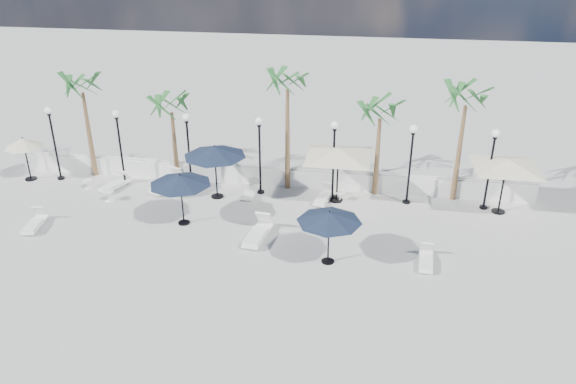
# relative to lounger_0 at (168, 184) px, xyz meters

# --- Properties ---
(ground) EXTENTS (100.00, 100.00, 0.00)m
(ground) POSITION_rel_lounger_0_xyz_m (4.59, -6.22, -0.27)
(ground) COLOR #A3A39E
(ground) RESTS_ON ground
(balustrade) EXTENTS (26.00, 0.30, 1.01)m
(balustrade) POSITION_rel_lounger_0_xyz_m (4.59, 1.28, 0.20)
(balustrade) COLOR silver
(balustrade) RESTS_ON ground
(lamppost_0) EXTENTS (0.36, 0.36, 3.84)m
(lamppost_0) POSITION_rel_lounger_0_xyz_m (-5.91, 0.28, 2.22)
(lamppost_0) COLOR black
(lamppost_0) RESTS_ON ground
(lamppost_1) EXTENTS (0.36, 0.36, 3.84)m
(lamppost_1) POSITION_rel_lounger_0_xyz_m (-2.41, 0.28, 2.22)
(lamppost_1) COLOR black
(lamppost_1) RESTS_ON ground
(lamppost_2) EXTENTS (0.36, 0.36, 3.84)m
(lamppost_2) POSITION_rel_lounger_0_xyz_m (1.09, 0.28, 2.22)
(lamppost_2) COLOR black
(lamppost_2) RESTS_ON ground
(lamppost_3) EXTENTS (0.36, 0.36, 3.84)m
(lamppost_3) POSITION_rel_lounger_0_xyz_m (4.59, 0.28, 2.22)
(lamppost_3) COLOR black
(lamppost_3) RESTS_ON ground
(lamppost_4) EXTENTS (0.36, 0.36, 3.84)m
(lamppost_4) POSITION_rel_lounger_0_xyz_m (8.09, 0.28, 2.22)
(lamppost_4) COLOR black
(lamppost_4) RESTS_ON ground
(lamppost_5) EXTENTS (0.36, 0.36, 3.84)m
(lamppost_5) POSITION_rel_lounger_0_xyz_m (11.59, 0.28, 2.22)
(lamppost_5) COLOR black
(lamppost_5) RESTS_ON ground
(lamppost_6) EXTENTS (0.36, 0.36, 3.84)m
(lamppost_6) POSITION_rel_lounger_0_xyz_m (15.09, 0.28, 2.22)
(lamppost_6) COLOR black
(lamppost_6) RESTS_ON ground
(palm_0) EXTENTS (2.60, 2.60, 5.50)m
(palm_0) POSITION_rel_lounger_0_xyz_m (-4.41, 1.08, 4.26)
(palm_0) COLOR brown
(palm_0) RESTS_ON ground
(palm_1) EXTENTS (2.60, 2.60, 4.70)m
(palm_1) POSITION_rel_lounger_0_xyz_m (0.09, 1.08, 3.48)
(palm_1) COLOR brown
(palm_1) RESTS_ON ground
(palm_2) EXTENTS (2.60, 2.60, 6.10)m
(palm_2) POSITION_rel_lounger_0_xyz_m (5.79, 1.08, 4.84)
(palm_2) COLOR brown
(palm_2) RESTS_ON ground
(palm_3) EXTENTS (2.60, 2.60, 4.90)m
(palm_3) POSITION_rel_lounger_0_xyz_m (10.09, 1.08, 3.68)
(palm_3) COLOR brown
(palm_3) RESTS_ON ground
(palm_4) EXTENTS (2.60, 2.60, 5.70)m
(palm_4) POSITION_rel_lounger_0_xyz_m (13.79, 1.08, 4.46)
(palm_4) COLOR brown
(palm_4) RESTS_ON ground
(lounger_0) EXTENTS (1.43, 2.27, 0.81)m
(lounger_0) POSITION_rel_lounger_0_xyz_m (0.00, 0.00, 0.00)
(lounger_0) COLOR silver
(lounger_0) RESTS_ON ground
(lounger_1) EXTENTS (0.84, 1.81, 0.65)m
(lounger_1) POSITION_rel_lounger_0_xyz_m (-4.33, -4.67, -0.05)
(lounger_1) COLOR silver
(lounger_1) RESTS_ON ground
(lounger_2) EXTENTS (1.13, 1.85, 0.66)m
(lounger_2) POSITION_rel_lounger_0_xyz_m (-2.66, -0.33, -0.05)
(lounger_2) COLOR silver
(lounger_2) RESTS_ON ground
(lounger_3) EXTENTS (0.63, 1.75, 0.65)m
(lounger_3) POSITION_rel_lounger_0_xyz_m (4.17, -0.00, -0.05)
(lounger_3) COLOR silver
(lounger_3) RESTS_ON ground
(lounger_4) EXTENTS (0.90, 1.81, 0.65)m
(lounger_4) POSITION_rel_lounger_0_xyz_m (7.73, -0.11, -0.05)
(lounger_4) COLOR silver
(lounger_4) RESTS_ON ground
(lounger_5) EXTENTS (0.97, 2.22, 0.81)m
(lounger_5) POSITION_rel_lounger_0_xyz_m (5.38, -4.11, -0.00)
(lounger_5) COLOR silver
(lounger_5) RESTS_ON ground
(lounger_6) EXTENTS (0.65, 1.65, 0.61)m
(lounger_6) POSITION_rel_lounger_0_xyz_m (12.17, -5.00, -0.07)
(lounger_6) COLOR silver
(lounger_6) RESTS_ON ground
(side_table_0) EXTENTS (0.49, 0.49, 0.48)m
(side_table_0) POSITION_rel_lounger_0_xyz_m (-2.32, -1.75, 0.02)
(side_table_0) COLOR silver
(side_table_0) RESTS_ON ground
(side_table_1) EXTENTS (0.46, 0.46, 0.45)m
(side_table_1) POSITION_rel_lounger_0_xyz_m (-3.96, -0.60, -0.00)
(side_table_1) COLOR silver
(side_table_1) RESTS_ON ground
(side_table_2) EXTENTS (0.47, 0.47, 0.46)m
(side_table_2) POSITION_rel_lounger_0_xyz_m (8.48, -0.02, 0.00)
(side_table_2) COLOR silver
(side_table_2) RESTS_ON ground
(parasol_navy_left) EXTENTS (2.67, 2.67, 2.36)m
(parasol_navy_left) POSITION_rel_lounger_0_xyz_m (1.89, -3.30, 1.81)
(parasol_navy_left) COLOR black
(parasol_navy_left) RESTS_ON ground
(parasol_navy_mid) EXTENTS (2.97, 2.97, 2.66)m
(parasol_navy_mid) POSITION_rel_lounger_0_xyz_m (2.62, -0.50, 2.06)
(parasol_navy_mid) COLOR black
(parasol_navy_mid) RESTS_ON ground
(parasol_navy_right) EXTENTS (2.50, 2.50, 2.24)m
(parasol_navy_right) POSITION_rel_lounger_0_xyz_m (8.42, -5.43, 1.70)
(parasol_navy_right) COLOR black
(parasol_navy_right) RESTS_ON ground
(parasol_cream_sq_a) EXTENTS (5.80, 5.80, 2.85)m
(parasol_cream_sq_a) POSITION_rel_lounger_0_xyz_m (8.33, -0.02, 2.37)
(parasol_cream_sq_a) COLOR black
(parasol_cream_sq_a) RESTS_ON ground
(parasol_cream_sq_b) EXTENTS (5.60, 5.60, 2.81)m
(parasol_cream_sq_b) POSITION_rel_lounger_0_xyz_m (15.70, -0.02, 2.32)
(parasol_cream_sq_b) COLOR black
(parasol_cream_sq_b) RESTS_ON ground
(parasol_cream_small) EXTENTS (1.88, 1.88, 2.31)m
(parasol_cream_small) POSITION_rel_lounger_0_xyz_m (-7.41, -0.02, 1.70)
(parasol_cream_small) COLOR black
(parasol_cream_small) RESTS_ON ground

